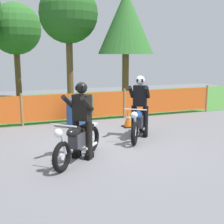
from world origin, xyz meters
name	(u,v)px	position (x,y,z in m)	size (l,w,h in m)	color
ground	(101,144)	(0.00, 0.00, -0.01)	(24.00, 24.00, 0.02)	slate
grass_verge	(57,104)	(0.00, 6.32, 0.01)	(24.00, 7.35, 0.01)	#427A33
barrier_fence	(76,106)	(0.00, 2.64, 0.54)	(10.55, 0.08, 1.05)	#997547
tree_near_left	(15,29)	(-1.50, 8.18, 3.35)	(2.41, 2.41, 4.59)	brown
tree_near_right	(68,14)	(0.55, 5.95, 3.86)	(2.48, 2.48, 5.14)	brown
tree_rightmost	(126,23)	(2.65, 4.74, 3.48)	(2.30, 2.30, 4.79)	brown
motorcycle_lead	(78,141)	(-0.85, -1.05, 0.45)	(1.40, 1.52, 0.93)	black
motorcycle_trailing	(139,122)	(1.12, 0.12, 0.44)	(1.15, 1.66, 0.91)	black
rider_lead	(82,116)	(-0.70, -0.89, 0.95)	(0.76, 0.77, 1.69)	black
rider_trailing	(140,104)	(1.22, 0.28, 0.92)	(0.72, 0.73, 1.69)	black
traffic_cone	(128,119)	(1.36, 1.39, 0.26)	(0.32, 0.32, 0.53)	black
spare_drum	(76,113)	(-0.17, 2.01, 0.44)	(0.58, 0.58, 0.88)	navy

